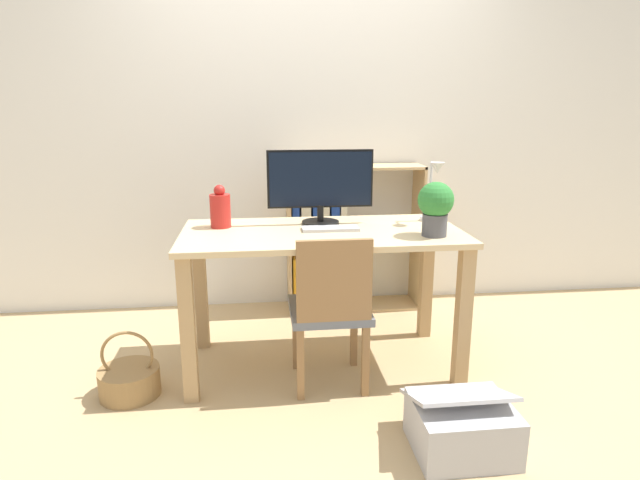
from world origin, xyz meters
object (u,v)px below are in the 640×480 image
(vase, at_px, (220,209))
(potted_plant, at_px, (436,206))
(monitor, at_px, (320,183))
(chair, at_px, (331,307))
(bookshelf, at_px, (329,242))
(basket, at_px, (129,380))
(storage_box, at_px, (462,425))
(desk_lamp, at_px, (434,186))
(keyboard, at_px, (330,229))

(vase, relative_size, potted_plant, 0.84)
(monitor, xyz_separation_m, potted_plant, (0.54, -0.34, -0.08))
(potted_plant, distance_m, chair, 0.73)
(bookshelf, bearing_deg, basket, -137.29)
(monitor, bearing_deg, chair, -89.54)
(storage_box, bearing_deg, chair, 129.72)
(bookshelf, distance_m, basket, 1.62)
(desk_lamp, bearing_deg, bookshelf, 123.78)
(monitor, bearing_deg, storage_box, -64.16)
(desk_lamp, bearing_deg, vase, 178.84)
(keyboard, height_order, potted_plant, potted_plant)
(potted_plant, relative_size, bookshelf, 0.27)
(monitor, xyz_separation_m, keyboard, (0.04, -0.16, -0.22))
(keyboard, bearing_deg, desk_lamp, 10.71)
(bookshelf, height_order, basket, bookshelf)
(desk_lamp, relative_size, storage_box, 0.83)
(monitor, distance_m, basket, 1.42)
(chair, height_order, bookshelf, bookshelf)
(monitor, distance_m, vase, 0.56)
(chair, relative_size, storage_box, 1.97)
(vase, bearing_deg, potted_plant, -16.39)
(keyboard, bearing_deg, bookshelf, 82.72)
(desk_lamp, distance_m, bookshelf, 1.01)
(keyboard, distance_m, bookshelf, 0.90)
(chair, height_order, basket, chair)
(vase, xyz_separation_m, basket, (-0.46, -0.36, -0.79))
(chair, relative_size, basket, 2.37)
(basket, bearing_deg, vase, 37.93)
(desk_lamp, distance_m, chair, 0.91)
(desk_lamp, bearing_deg, keyboard, -169.29)
(potted_plant, bearing_deg, basket, -178.50)
(basket, bearing_deg, monitor, 20.66)
(vase, height_order, potted_plant, potted_plant)
(desk_lamp, distance_m, basket, 1.90)
(bookshelf, bearing_deg, vase, -134.43)
(keyboard, relative_size, storage_box, 0.72)
(monitor, bearing_deg, bookshelf, 78.22)
(keyboard, xyz_separation_m, bookshelf, (0.11, 0.84, -0.30))
(basket, xyz_separation_m, storage_box, (1.50, -0.62, 0.03))
(potted_plant, distance_m, bookshelf, 1.19)
(keyboard, xyz_separation_m, desk_lamp, (0.59, 0.11, 0.20))
(chair, distance_m, bookshelf, 1.11)
(chair, xyz_separation_m, bookshelf, (0.14, 1.11, 0.04))
(potted_plant, height_order, chair, potted_plant)
(basket, bearing_deg, chair, -2.17)
(keyboard, xyz_separation_m, chair, (-0.03, -0.26, -0.34))
(chair, bearing_deg, bookshelf, 82.17)
(vase, bearing_deg, bookshelf, 45.57)
(storage_box, bearing_deg, potted_plant, 84.72)
(desk_lamp, height_order, basket, desk_lamp)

